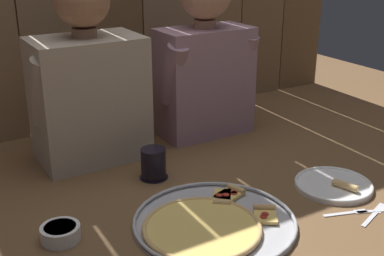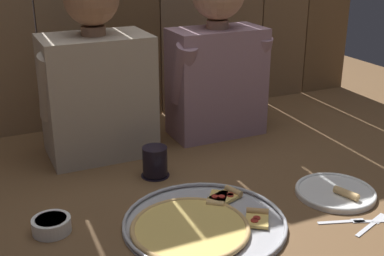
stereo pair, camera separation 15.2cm
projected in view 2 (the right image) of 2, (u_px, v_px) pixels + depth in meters
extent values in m
plane|color=brown|center=(216.00, 193.00, 1.51)|extent=(3.20, 3.20, 0.00)
cylinder|color=#B2B2B7|center=(205.00, 224.00, 1.35)|extent=(0.44, 0.44, 0.01)
torus|color=#B2B2B7|center=(205.00, 221.00, 1.34)|extent=(0.44, 0.44, 0.01)
cylinder|color=#B23823|center=(190.00, 229.00, 1.31)|extent=(0.31, 0.31, 0.00)
cylinder|color=#EFC660|center=(190.00, 228.00, 1.31)|extent=(0.29, 0.29, 0.01)
torus|color=tan|center=(190.00, 228.00, 1.31)|extent=(0.31, 0.31, 0.01)
cube|color=#EFC660|center=(218.00, 198.00, 1.46)|extent=(0.09, 0.10, 0.01)
cylinder|color=tan|center=(215.00, 204.00, 1.42)|extent=(0.05, 0.05, 0.02)
cylinder|color=#A3281E|center=(215.00, 197.00, 1.46)|extent=(0.02, 0.02, 0.00)
cylinder|color=#A3281E|center=(222.00, 196.00, 1.46)|extent=(0.02, 0.02, 0.00)
cube|color=#EFC660|center=(225.00, 197.00, 1.47)|extent=(0.09, 0.08, 0.01)
cylinder|color=tan|center=(234.00, 191.00, 1.49)|extent=(0.04, 0.06, 0.02)
cylinder|color=#A3281E|center=(230.00, 195.00, 1.47)|extent=(0.02, 0.02, 0.00)
cylinder|color=#A3281E|center=(230.00, 194.00, 1.47)|extent=(0.02, 0.02, 0.00)
cube|color=#EFC660|center=(257.00, 220.00, 1.35)|extent=(0.09, 0.09, 0.01)
cylinder|color=tan|center=(257.00, 212.00, 1.38)|extent=(0.06, 0.05, 0.02)
cylinder|color=#A3281E|center=(257.00, 218.00, 1.35)|extent=(0.02, 0.02, 0.00)
cylinder|color=#A3281E|center=(254.00, 220.00, 1.34)|extent=(0.02, 0.02, 0.00)
cylinder|color=white|center=(335.00, 193.00, 1.50)|extent=(0.24, 0.24, 0.01)
torus|color=white|center=(335.00, 191.00, 1.50)|extent=(0.24, 0.24, 0.01)
cylinder|color=tan|center=(346.00, 193.00, 1.46)|extent=(0.04, 0.08, 0.02)
cylinder|color=black|center=(155.00, 175.00, 1.62)|extent=(0.09, 0.09, 0.01)
cylinder|color=black|center=(155.00, 161.00, 1.60)|extent=(0.08, 0.08, 0.09)
cylinder|color=white|center=(52.00, 225.00, 1.31)|extent=(0.10, 0.10, 0.04)
cylinder|color=#B23823|center=(51.00, 222.00, 1.31)|extent=(0.08, 0.08, 0.02)
cube|color=silver|center=(335.00, 222.00, 1.36)|extent=(0.09, 0.04, 0.01)
cube|color=silver|center=(358.00, 220.00, 1.36)|extent=(0.04, 0.03, 0.01)
cube|color=silver|center=(366.00, 229.00, 1.32)|extent=(0.09, 0.04, 0.01)
cube|color=silver|center=(380.00, 218.00, 1.37)|extent=(0.06, 0.04, 0.00)
cube|color=silver|center=(371.00, 221.00, 1.36)|extent=(0.09, 0.05, 0.01)
cube|color=#B2A38E|center=(98.00, 96.00, 1.72)|extent=(0.36, 0.24, 0.42)
cylinder|color=#9E7051|center=(93.00, 31.00, 1.64)|extent=(0.08, 0.08, 0.03)
cylinder|color=#B2A38E|center=(51.00, 87.00, 1.60)|extent=(0.08, 0.15, 0.24)
cylinder|color=#B2A38E|center=(145.00, 76.00, 1.73)|extent=(0.08, 0.12, 0.24)
cube|color=gray|center=(216.00, 82.00, 1.90)|extent=(0.35, 0.19, 0.41)
cylinder|color=tan|center=(218.00, 24.00, 1.82)|extent=(0.08, 0.08, 0.03)
cylinder|color=gray|center=(183.00, 74.00, 1.79)|extent=(0.08, 0.14, 0.24)
cylinder|color=gray|center=(258.00, 65.00, 1.91)|extent=(0.08, 0.13, 0.24)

